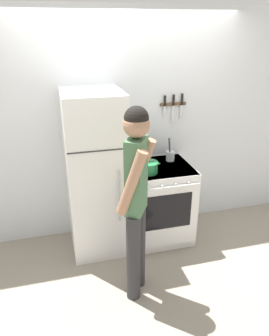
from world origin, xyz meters
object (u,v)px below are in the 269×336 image
Objects in this scene: stove_range at (158,203)px; dutch_oven_pot at (148,167)px; person at (136,196)px; tea_kettle at (143,158)px; refrigerator at (96,175)px; utensil_jar at (170,155)px.

stove_range is 0.54m from dutch_oven_pot.
person is at bearing -121.39° from stove_range.
stove_range is 3.54× the size of dutch_oven_pot.
dutch_oven_pot reaches higher than stove_range.
refrigerator is at bearing -166.99° from tea_kettle.
dutch_oven_pot is at bearing 5.81° from person.
person reaches higher than stove_range.
dutch_oven_pot is 0.74m from person.
tea_kettle is at bearing -179.02° from utensil_jar.
utensil_jar reaches higher than stove_range.
refrigerator reaches higher than dutch_oven_pot.
person is (-0.47, -0.78, 0.56)m from stove_range.
utensil_jar is at bearing 0.98° from tea_kettle.
utensil_jar is at bearing 8.60° from refrigerator.
refrigerator is at bearing 166.48° from dutch_oven_pot.
dutch_oven_pot is at bearing -142.44° from utensil_jar.
person is (0.23, -0.81, 0.14)m from refrigerator.
utensil_jar is at bearing 37.56° from dutch_oven_pot.
tea_kettle is at bearing 13.01° from refrigerator.
person is (-0.66, -0.94, 0.05)m from utensil_jar.
refrigerator reaches higher than utensil_jar.
stove_range is at bearing -2.24° from refrigerator.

